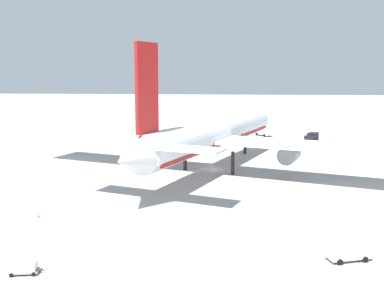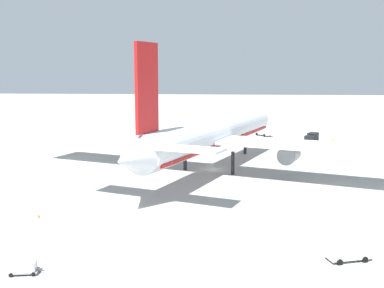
{
  "view_description": "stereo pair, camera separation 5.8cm",
  "coord_description": "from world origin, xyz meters",
  "px_view_note": "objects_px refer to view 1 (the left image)",
  "views": [
    {
      "loc": [
        -93.73,
        -3.64,
        19.81
      ],
      "look_at": [
        -5.06,
        3.99,
        5.93
      ],
      "focal_mm": 44.26,
      "sensor_mm": 36.0,
      "label": 1
    },
    {
      "loc": [
        -93.72,
        -3.7,
        19.81
      ],
      "look_at": [
        -5.06,
        3.99,
        5.93
      ],
      "focal_mm": 44.26,
      "sensor_mm": 36.0,
      "label": 2
    }
  ],
  "objects_px": {
    "service_truck_4": "(312,138)",
    "ground_worker_4": "(366,145)",
    "ground_worker_1": "(333,142)",
    "baggage_cart_1": "(186,135)",
    "traffic_cone_2": "(158,136)",
    "traffic_cone_0": "(39,216)",
    "airliner": "(211,134)",
    "baggage_cart_0": "(24,267)",
    "service_van": "(348,251)",
    "service_truck_0": "(263,132)"
  },
  "relations": [
    {
      "from": "service_van",
      "to": "baggage_cart_1",
      "type": "bearing_deg",
      "value": 16.12
    },
    {
      "from": "service_van",
      "to": "ground_worker_1",
      "type": "relative_size",
      "value": 2.78
    },
    {
      "from": "service_truck_0",
      "to": "ground_worker_4",
      "type": "relative_size",
      "value": 3.65
    },
    {
      "from": "traffic_cone_0",
      "to": "service_van",
      "type": "bearing_deg",
      "value": -106.45
    },
    {
      "from": "ground_worker_1",
      "to": "traffic_cone_0",
      "type": "xyz_separation_m",
      "value": [
        -68.02,
        53.03,
        -0.6
      ]
    },
    {
      "from": "service_truck_4",
      "to": "traffic_cone_2",
      "type": "xyz_separation_m",
      "value": [
        7.08,
        44.05,
        -1.21
      ]
    },
    {
      "from": "baggage_cart_0",
      "to": "service_van",
      "type": "bearing_deg",
      "value": -79.26
    },
    {
      "from": "service_truck_0",
      "to": "traffic_cone_2",
      "type": "xyz_separation_m",
      "value": [
        -5.76,
        31.66,
        -0.99
      ]
    },
    {
      "from": "service_van",
      "to": "ground_worker_1",
      "type": "distance_m",
      "value": 80.7
    },
    {
      "from": "service_van",
      "to": "traffic_cone_2",
      "type": "bearing_deg",
      "value": 21.02
    },
    {
      "from": "airliner",
      "to": "traffic_cone_2",
      "type": "xyz_separation_m",
      "value": [
        46.05,
        18.03,
        -7.04
      ]
    },
    {
      "from": "airliner",
      "to": "traffic_cone_0",
      "type": "bearing_deg",
      "value": 146.0
    },
    {
      "from": "airliner",
      "to": "baggage_cart_0",
      "type": "xyz_separation_m",
      "value": [
        -50.04,
        16.07,
        -6.63
      ]
    },
    {
      "from": "baggage_cart_0",
      "to": "traffic_cone_0",
      "type": "bearing_deg",
      "value": 18.47
    },
    {
      "from": "service_truck_0",
      "to": "baggage_cart_1",
      "type": "xyz_separation_m",
      "value": [
        -4.53,
        23.45,
        -0.58
      ]
    },
    {
      "from": "airliner",
      "to": "baggage_cart_1",
      "type": "relative_size",
      "value": 22.15
    },
    {
      "from": "airliner",
      "to": "service_truck_0",
      "type": "xyz_separation_m",
      "value": [
        51.8,
        -13.63,
        -6.05
      ]
    },
    {
      "from": "baggage_cart_0",
      "to": "service_truck_0",
      "type": "bearing_deg",
      "value": -16.26
    },
    {
      "from": "airliner",
      "to": "ground_worker_1",
      "type": "xyz_separation_m",
      "value": [
        35.52,
        -31.1,
        -6.45
      ]
    },
    {
      "from": "baggage_cart_1",
      "to": "ground_worker_1",
      "type": "xyz_separation_m",
      "value": [
        -11.76,
        -40.92,
        0.18
      ]
    },
    {
      "from": "service_van",
      "to": "traffic_cone_0",
      "type": "xyz_separation_m",
      "value": [
        11.35,
        38.44,
        -0.76
      ]
    },
    {
      "from": "traffic_cone_2",
      "to": "service_truck_4",
      "type": "bearing_deg",
      "value": -99.13
    },
    {
      "from": "service_van",
      "to": "traffic_cone_2",
      "type": "xyz_separation_m",
      "value": [
        89.9,
        34.54,
        -0.76
      ]
    },
    {
      "from": "baggage_cart_0",
      "to": "ground_worker_1",
      "type": "bearing_deg",
      "value": -28.87
    },
    {
      "from": "airliner",
      "to": "service_van",
      "type": "xyz_separation_m",
      "value": [
        -43.86,
        -16.51,
        -6.29
      ]
    },
    {
      "from": "airliner",
      "to": "baggage_cart_0",
      "type": "bearing_deg",
      "value": 162.19
    },
    {
      "from": "service_truck_4",
      "to": "ground_worker_1",
      "type": "relative_size",
      "value": 3.79
    },
    {
      "from": "ground_worker_1",
      "to": "traffic_cone_0",
      "type": "height_order",
      "value": "ground_worker_1"
    },
    {
      "from": "ground_worker_1",
      "to": "ground_worker_4",
      "type": "xyz_separation_m",
      "value": [
        -5.2,
        -7.18,
        -0.03
      ]
    },
    {
      "from": "ground_worker_1",
      "to": "ground_worker_4",
      "type": "distance_m",
      "value": 8.87
    },
    {
      "from": "service_truck_4",
      "to": "ground_worker_4",
      "type": "height_order",
      "value": "service_truck_4"
    },
    {
      "from": "service_truck_4",
      "to": "baggage_cart_0",
      "type": "xyz_separation_m",
      "value": [
        -89.0,
        42.1,
        -0.79
      ]
    },
    {
      "from": "baggage_cart_1",
      "to": "service_truck_4",
      "type": "bearing_deg",
      "value": -103.05
    },
    {
      "from": "ground_worker_4",
      "to": "traffic_cone_0",
      "type": "bearing_deg",
      "value": 136.22
    },
    {
      "from": "airliner",
      "to": "service_truck_0",
      "type": "distance_m",
      "value": 53.91
    },
    {
      "from": "ground_worker_1",
      "to": "traffic_cone_0",
      "type": "bearing_deg",
      "value": 142.06
    },
    {
      "from": "ground_worker_1",
      "to": "service_truck_4",
      "type": "bearing_deg",
      "value": 55.78
    },
    {
      "from": "airliner",
      "to": "service_truck_4",
      "type": "bearing_deg",
      "value": -33.74
    },
    {
      "from": "service_truck_4",
      "to": "service_van",
      "type": "bearing_deg",
      "value": 173.45
    },
    {
      "from": "service_truck_0",
      "to": "airliner",
      "type": "bearing_deg",
      "value": 165.25
    },
    {
      "from": "traffic_cone_2",
      "to": "service_truck_0",
      "type": "bearing_deg",
      "value": -79.69
    },
    {
      "from": "service_truck_4",
      "to": "traffic_cone_2",
      "type": "relative_size",
      "value": 11.84
    },
    {
      "from": "service_truck_4",
      "to": "service_van",
      "type": "distance_m",
      "value": 83.37
    },
    {
      "from": "traffic_cone_2",
      "to": "traffic_cone_0",
      "type": "bearing_deg",
      "value": 177.16
    },
    {
      "from": "service_truck_4",
      "to": "service_truck_0",
      "type": "bearing_deg",
      "value": 44.0
    },
    {
      "from": "baggage_cart_1",
      "to": "ground_worker_1",
      "type": "bearing_deg",
      "value": -106.03
    },
    {
      "from": "baggage_cart_1",
      "to": "traffic_cone_2",
      "type": "relative_size",
      "value": 6.27
    },
    {
      "from": "airliner",
      "to": "service_van",
      "type": "relative_size",
      "value": 15.96
    },
    {
      "from": "service_truck_4",
      "to": "baggage_cart_0",
      "type": "relative_size",
      "value": 1.88
    },
    {
      "from": "service_truck_4",
      "to": "ground_worker_4",
      "type": "distance_m",
      "value": 15.02
    }
  ]
}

